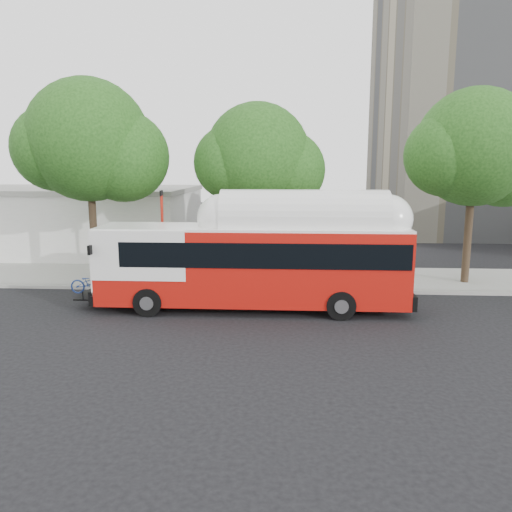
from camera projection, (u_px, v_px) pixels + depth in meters
The scene contains 11 objects.
ground at pixel (274, 317), 18.86m from camera, with size 120.00×120.00×0.00m, color black.
sidewalk at pixel (278, 277), 25.23m from camera, with size 60.00×5.00×0.15m, color gray.
curb_strip at pixel (277, 290), 22.68m from camera, with size 60.00×0.30×0.15m, color gray.
red_curb_segment at pixel (211, 289), 22.86m from camera, with size 10.00×0.32×0.16m, color maroon.
street_tree_left at pixel (99, 145), 23.66m from camera, with size 6.67×5.80×9.74m.
street_tree_mid at pixel (266, 160), 23.80m from camera, with size 5.75×5.00×8.62m.
street_tree_right at pixel (483, 152), 22.93m from camera, with size 6.21×5.40×9.18m.
apartment_tower at pixel (497, 22), 42.14m from camera, with size 18.00×18.00×37.00m.
low_commercial_bldg at pixel (69, 219), 33.07m from camera, with size 16.20×10.20×4.25m.
transit_bus at pixel (254, 265), 19.60m from camera, with size 12.90×2.79×3.81m.
signal_pole at pixel (163, 238), 23.38m from camera, with size 0.13×0.43×4.53m.
Camera 1 is at (0.41, -18.16, 5.63)m, focal length 35.00 mm.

